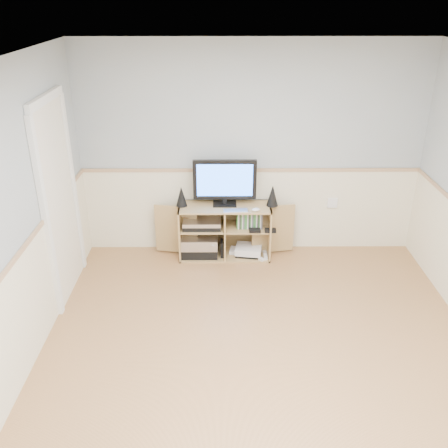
{
  "coord_description": "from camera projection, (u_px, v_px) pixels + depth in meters",
  "views": [
    {
      "loc": [
        -0.35,
        -3.34,
        2.96
      ],
      "look_at": [
        -0.32,
        1.2,
        0.81
      ],
      "focal_mm": 40.0,
      "sensor_mm": 36.0,
      "label": 1
    }
  ],
  "objects": [
    {
      "name": "speaker_right",
      "position": [
        272.0,
        196.0,
        5.79
      ],
      "size": [
        0.14,
        0.14,
        0.25
      ],
      "primitive_type": "cone",
      "color": "black",
      "rests_on": "media_cabinet"
    },
    {
      "name": "av_components",
      "position": [
        200.0,
        239.0,
        6.01
      ],
      "size": [
        0.52,
        0.33,
        0.47
      ],
      "color": "black",
      "rests_on": "media_cabinet"
    },
    {
      "name": "mouse",
      "position": [
        256.0,
        210.0,
        5.69
      ],
      "size": [
        0.11,
        0.09,
        0.04
      ],
      "primitive_type": "ellipsoid",
      "rotation": [
        0.0,
        0.0,
        0.37
      ],
      "color": "white",
      "rests_on": "media_cabinet"
    },
    {
      "name": "game_cases",
      "position": [
        249.0,
        220.0,
        5.88
      ],
      "size": [
        0.3,
        0.13,
        0.19
      ],
      "primitive_type": "cube",
      "color": "#3F8C3F",
      "rests_on": "media_cabinet"
    },
    {
      "name": "room",
      "position": [
        259.0,
        236.0,
        3.87
      ],
      "size": [
        4.04,
        4.54,
        2.54
      ],
      "color": "tan",
      "rests_on": "ground"
    },
    {
      "name": "wall_outlet",
      "position": [
        332.0,
        203.0,
        6.05
      ],
      "size": [
        0.12,
        0.03,
        0.12
      ],
      "primitive_type": "cube",
      "color": "white",
      "rests_on": "wall_back"
    },
    {
      "name": "monitor",
      "position": [
        225.0,
        181.0,
        5.74
      ],
      "size": [
        0.73,
        0.18,
        0.55
      ],
      "color": "black",
      "rests_on": "media_cabinet"
    },
    {
      "name": "game_consoles",
      "position": [
        248.0,
        250.0,
        6.07
      ],
      "size": [
        0.46,
        0.31,
        0.11
      ],
      "color": "white",
      "rests_on": "media_cabinet"
    },
    {
      "name": "keyboard",
      "position": [
        236.0,
        211.0,
        5.7
      ],
      "size": [
        0.29,
        0.14,
        0.01
      ],
      "primitive_type": "cube",
      "rotation": [
        0.0,
        0.0,
        0.09
      ],
      "color": "silver",
      "rests_on": "media_cabinet"
    },
    {
      "name": "media_cabinet",
      "position": [
        225.0,
        229.0,
        6.01
      ],
      "size": [
        1.69,
        0.41,
        0.65
      ],
      "color": "tan",
      "rests_on": "floor"
    },
    {
      "name": "speaker_left",
      "position": [
        181.0,
        196.0,
        5.79
      ],
      "size": [
        0.13,
        0.13,
        0.24
      ],
      "primitive_type": "cone",
      "color": "black",
      "rests_on": "media_cabinet"
    }
  ]
}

